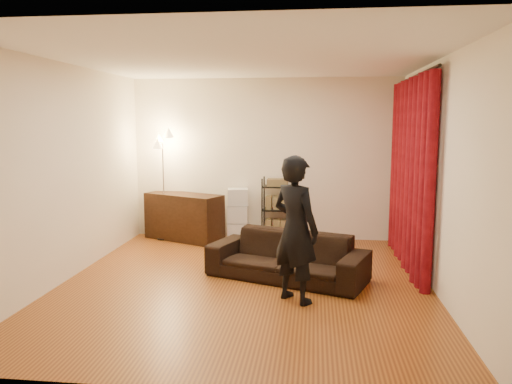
# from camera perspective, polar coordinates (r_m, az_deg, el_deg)

# --- Properties ---
(floor) EXTENTS (5.00, 5.00, 0.00)m
(floor) POSITION_cam_1_polar(r_m,az_deg,el_deg) (6.26, -1.25, -10.40)
(floor) COLOR #94561C
(floor) RESTS_ON ground
(ceiling) EXTENTS (5.00, 5.00, 0.00)m
(ceiling) POSITION_cam_1_polar(r_m,az_deg,el_deg) (5.98, -1.33, 14.96)
(ceiling) COLOR white
(ceiling) RESTS_ON ground
(wall_back) EXTENTS (5.00, 0.00, 5.00)m
(wall_back) POSITION_cam_1_polar(r_m,az_deg,el_deg) (8.44, 1.07, 3.77)
(wall_back) COLOR #F0E4CB
(wall_back) RESTS_ON ground
(wall_front) EXTENTS (5.00, 0.00, 5.00)m
(wall_front) POSITION_cam_1_polar(r_m,az_deg,el_deg) (3.54, -6.92, -2.26)
(wall_front) COLOR #F0E4CB
(wall_front) RESTS_ON ground
(wall_left) EXTENTS (0.00, 5.00, 5.00)m
(wall_left) POSITION_cam_1_polar(r_m,az_deg,el_deg) (6.67, -20.83, 2.10)
(wall_left) COLOR #F0E4CB
(wall_left) RESTS_ON ground
(wall_right) EXTENTS (0.00, 5.00, 5.00)m
(wall_right) POSITION_cam_1_polar(r_m,az_deg,el_deg) (6.08, 20.21, 1.61)
(wall_right) COLOR #F0E4CB
(wall_right) RESTS_ON ground
(curtain_rod) EXTENTS (0.04, 2.65, 0.04)m
(curtain_rod) POSITION_cam_1_polar(r_m,az_deg,el_deg) (7.15, 17.77, 12.48)
(curtain_rod) COLOR black
(curtain_rod) RESTS_ON wall_right
(curtain) EXTENTS (0.22, 2.65, 2.55)m
(curtain) POSITION_cam_1_polar(r_m,az_deg,el_deg) (7.16, 17.17, 2.04)
(curtain) COLOR maroon
(curtain) RESTS_ON ground
(sofa) EXTENTS (2.13, 1.41, 0.58)m
(sofa) POSITION_cam_1_polar(r_m,az_deg,el_deg) (6.37, 3.57, -7.36)
(sofa) COLOR black
(sofa) RESTS_ON ground
(person) EXTENTS (0.71, 0.68, 1.62)m
(person) POSITION_cam_1_polar(r_m,az_deg,el_deg) (5.48, 4.54, -4.27)
(person) COLOR black
(person) RESTS_ON ground
(media_cabinet) EXTENTS (1.42, 1.01, 0.78)m
(media_cabinet) POSITION_cam_1_polar(r_m,az_deg,el_deg) (8.50, -8.22, -2.82)
(media_cabinet) COLOR black
(media_cabinet) RESTS_ON ground
(storage_boxes) EXTENTS (0.38, 0.32, 0.87)m
(storage_boxes) POSITION_cam_1_polar(r_m,az_deg,el_deg) (8.43, -2.05, -2.52)
(storage_boxes) COLOR beige
(storage_boxes) RESTS_ON ground
(wire_shelf) EXTENTS (0.55, 0.45, 1.06)m
(wire_shelf) POSITION_cam_1_polar(r_m,az_deg,el_deg) (8.30, 2.47, -2.01)
(wire_shelf) COLOR black
(wire_shelf) RESTS_ON ground
(floor_lamp) EXTENTS (0.39, 0.39, 1.81)m
(floor_lamp) POSITION_cam_1_polar(r_m,az_deg,el_deg) (8.52, -10.53, 0.66)
(floor_lamp) COLOR silver
(floor_lamp) RESTS_ON ground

